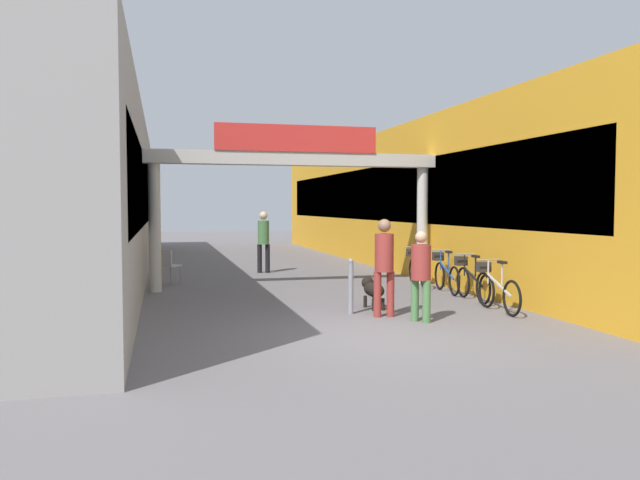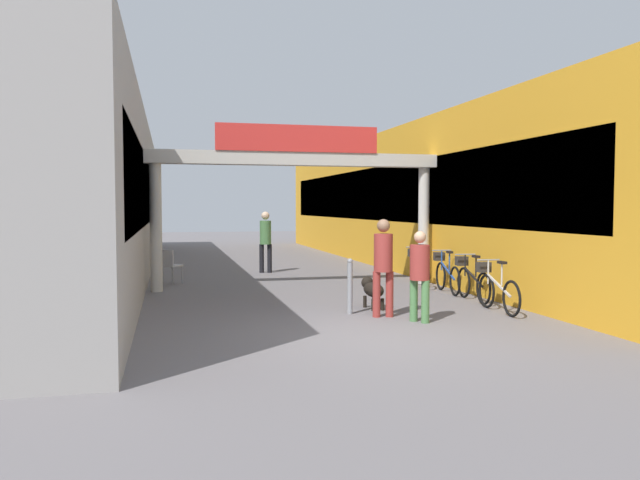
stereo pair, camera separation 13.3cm
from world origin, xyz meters
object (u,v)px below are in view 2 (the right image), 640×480
at_px(pedestrian_carrying_crate, 266,237).
at_px(bollard_post_metal, 350,286).
at_px(bicycle_black_second, 471,280).
at_px(cafe_chair_aluminium_nearer, 170,263).
at_px(pedestrian_companion, 420,271).
at_px(pedestrian_with_dog, 383,261).
at_px(bicycle_blue_third, 446,274).
at_px(bicycle_silver_nearest, 496,289).
at_px(bicycle_red_farthest, 418,269).
at_px(dog_on_leash, 372,289).

distance_m(pedestrian_carrying_crate, bollard_post_metal, 7.55).
distance_m(pedestrian_carrying_crate, bicycle_black_second, 7.39).
bearing_deg(cafe_chair_aluminium_nearer, pedestrian_companion, -57.00).
bearing_deg(pedestrian_with_dog, bollard_post_metal, 138.00).
bearing_deg(bicycle_blue_third, pedestrian_carrying_crate, 123.19).
relative_size(pedestrian_companion, bicycle_silver_nearest, 0.93).
distance_m(pedestrian_companion, bicycle_red_farthest, 4.99).
bearing_deg(dog_on_leash, bicycle_blue_third, 36.39).
xyz_separation_m(dog_on_leash, bollard_post_metal, (-0.61, -0.51, 0.15)).
xyz_separation_m(pedestrian_companion, bollard_post_metal, (-0.94, 1.07, -0.37)).
xyz_separation_m(pedestrian_with_dog, bicycle_black_second, (2.49, 1.44, -0.58)).
xyz_separation_m(dog_on_leash, cafe_chair_aluminium_nearer, (-3.84, 4.85, 0.16)).
height_order(pedestrian_with_dog, bicycle_silver_nearest, pedestrian_with_dog).
distance_m(bicycle_silver_nearest, bollard_post_metal, 2.81).
bearing_deg(cafe_chair_aluminium_nearer, bollard_post_metal, -58.87).
relative_size(pedestrian_with_dog, bicycle_blue_third, 1.05).
bearing_deg(bollard_post_metal, pedestrian_with_dog, -42.00).
height_order(pedestrian_carrying_crate, bicycle_red_farthest, pedestrian_carrying_crate).
bearing_deg(pedestrian_companion, pedestrian_with_dog, 125.45).
relative_size(pedestrian_carrying_crate, dog_on_leash, 2.23).
relative_size(bicycle_silver_nearest, bollard_post_metal, 1.63).
relative_size(bicycle_silver_nearest, bicycle_blue_third, 1.00).
bearing_deg(pedestrian_carrying_crate, bicycle_silver_nearest, -67.79).
bearing_deg(bicycle_red_farthest, bollard_post_metal, -128.75).
height_order(bicycle_blue_third, bicycle_red_farthest, same).
height_order(bicycle_red_farthest, cafe_chair_aluminium_nearer, bicycle_red_farthest).
bearing_deg(pedestrian_companion, pedestrian_carrying_crate, 99.08).
xyz_separation_m(pedestrian_companion, bicycle_red_farthest, (1.90, 4.60, -0.46)).
relative_size(pedestrian_companion, bicycle_blue_third, 0.94).
xyz_separation_m(pedestrian_carrying_crate, bollard_post_metal, (0.43, -7.52, -0.54)).
distance_m(bicycle_red_farthest, cafe_chair_aluminium_nearer, 6.34).
xyz_separation_m(bicycle_silver_nearest, cafe_chair_aluminium_nearer, (-6.02, 5.73, 0.10)).
distance_m(bicycle_red_farthest, bollard_post_metal, 4.53).
relative_size(dog_on_leash, bicycle_silver_nearest, 0.49).
distance_m(bicycle_silver_nearest, bicycle_red_farthest, 3.90).
bearing_deg(bicycle_black_second, dog_on_leash, -168.37).
bearing_deg(pedestrian_with_dog, cafe_chair_aluminium_nearer, 122.73).
height_order(bicycle_black_second, bicycle_blue_third, same).
bearing_deg(dog_on_leash, bicycle_red_farthest, 53.61).
distance_m(pedestrian_with_dog, bollard_post_metal, 0.83).
relative_size(pedestrian_carrying_crate, bicycle_blue_third, 1.09).
height_order(pedestrian_companion, bicycle_blue_third, pedestrian_companion).
bearing_deg(bicycle_blue_third, pedestrian_with_dog, -132.68).
bearing_deg(bicycle_blue_third, bollard_post_metal, -142.85).
bearing_deg(bicycle_black_second, pedestrian_with_dog, -149.90).
height_order(bicycle_blue_third, cafe_chair_aluminium_nearer, bicycle_blue_third).
distance_m(pedestrian_with_dog, dog_on_leash, 1.15).
xyz_separation_m(bicycle_silver_nearest, bollard_post_metal, (-2.79, 0.37, 0.09)).
bearing_deg(cafe_chair_aluminium_nearer, dog_on_leash, -51.60).
relative_size(bicycle_red_farthest, bollard_post_metal, 1.62).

